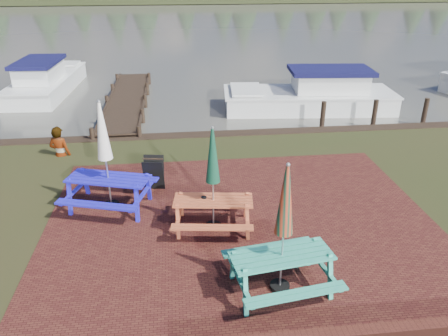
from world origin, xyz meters
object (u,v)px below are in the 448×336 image
jetty (127,100)px  picnic_table_teal (282,249)px  picnic_table_red (213,195)px  chalkboard (154,173)px  boat_near (312,97)px  person (56,127)px  boat_jetty (46,82)px  picnic_table_blue (107,173)px

jetty → picnic_table_teal: bearing=-72.8°
picnic_table_red → chalkboard: (-1.40, 2.11, -0.40)m
boat_near → picnic_table_red: bearing=155.8°
picnic_table_red → jetty: bearing=112.8°
picnic_table_teal → chalkboard: size_ratio=2.92×
picnic_table_red → boat_near: (5.01, 8.95, -0.48)m
picnic_table_teal → jetty: (-3.87, 12.47, -0.78)m
boat_near → person: size_ratio=3.88×
chalkboard → person: (-3.02, 2.58, 0.49)m
chalkboard → boat_jetty: size_ratio=0.13×
picnic_table_teal → picnic_table_red: (-1.04, 2.20, -0.04)m
picnic_table_red → boat_near: bearing=68.2°
picnic_table_blue → chalkboard: 1.46m
picnic_table_teal → boat_jetty: picnic_table_teal is taller
picnic_table_blue → boat_jetty: (-4.39, 11.67, -0.59)m
jetty → person: (-1.58, -5.58, 0.82)m
picnic_table_teal → boat_near: picnic_table_teal is taller
picnic_table_red → person: picnic_table_red is taller
jetty → boat_near: size_ratio=1.25×
picnic_table_red → jetty: picnic_table_red is taller
boat_jetty → person: bearing=-70.4°
picnic_table_red → boat_near: 10.27m
picnic_table_blue → boat_jetty: 12.48m
picnic_table_red → person: size_ratio=1.30×
person → picnic_table_red: bearing=150.0°
picnic_table_red → person: (-4.41, 4.68, 0.09)m
picnic_table_blue → chalkboard: bearing=58.2°
picnic_table_teal → chalkboard: (-2.43, 4.31, -0.44)m
chalkboard → boat_near: bearing=55.7°
picnic_table_teal → person: bearing=119.7°
jetty → boat_near: bearing=-9.5°
person → boat_near: bearing=-138.9°
boat_near → person: 10.36m
picnic_table_blue → boat_near: (7.44, 7.75, -0.58)m
picnic_table_blue → boat_near: size_ratio=0.37×
picnic_table_blue → jetty: 9.12m
picnic_table_teal → boat_near: bearing=61.8°
picnic_table_teal → boat_jetty: (-7.85, 15.07, -0.53)m
picnic_table_red → boat_jetty: size_ratio=0.37×
picnic_table_red → chalkboard: picnic_table_red is taller
jetty → boat_jetty: (-3.98, 2.60, 0.25)m
picnic_table_red → picnic_table_blue: bearing=161.1°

